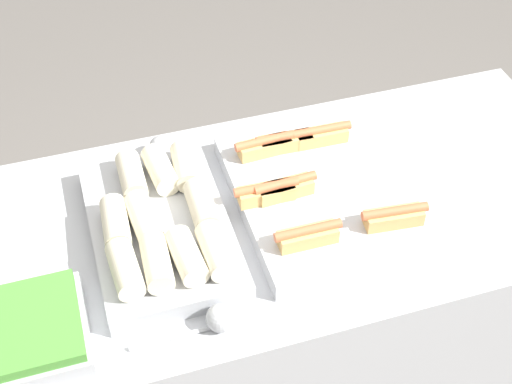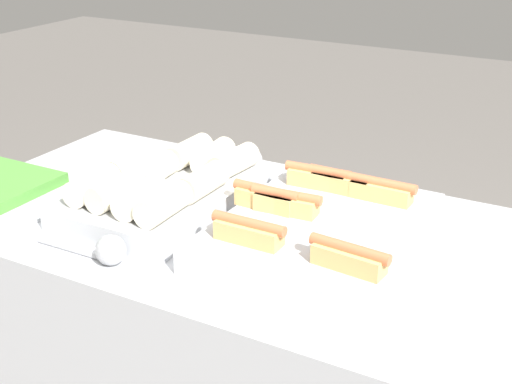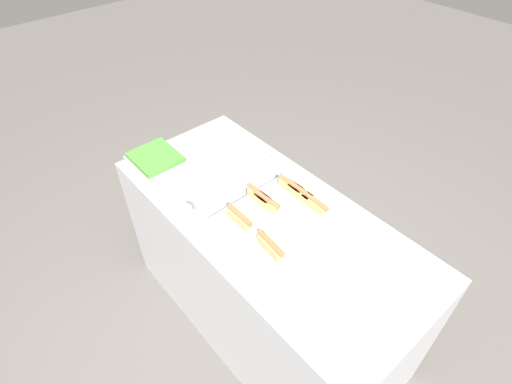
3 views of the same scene
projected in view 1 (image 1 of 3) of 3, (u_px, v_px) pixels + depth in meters
name	position (u px, v px, depth m)	size (l,w,h in m)	color
counter	(282.00, 318.00, 2.01)	(1.59, 0.72, 0.89)	#B7BABF
tray_hotdogs	(313.00, 192.00, 1.69)	(0.40, 0.50, 0.10)	#B7BABF
tray_wraps	(161.00, 226.00, 1.60)	(0.31, 0.48, 0.11)	#B7BABF
tray_side_front	(21.00, 335.00, 1.40)	(0.26, 0.23, 0.07)	#B7BABF
serving_spoon_near	(216.00, 320.00, 1.44)	(0.22, 0.06, 0.06)	#B2B5BA
serving_spoon_far	(158.00, 148.00, 1.81)	(0.21, 0.06, 0.06)	#B2B5BA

